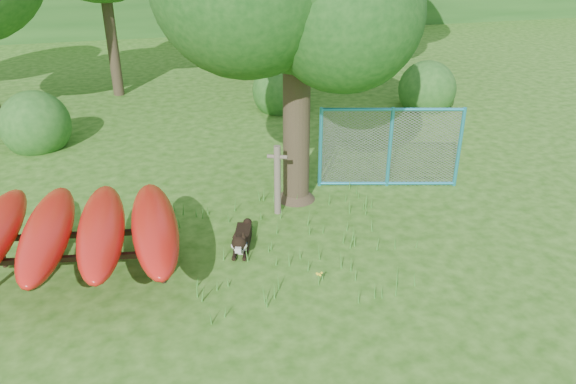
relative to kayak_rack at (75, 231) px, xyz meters
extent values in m
plane|color=#224F0F|center=(3.49, -0.97, -0.86)|extent=(80.00, 80.00, 0.00)
cylinder|color=#32281B|center=(4.29, 1.85, 1.31)|extent=(0.64, 0.64, 4.34)
cone|color=#32281B|center=(4.29, 1.85, -0.64)|extent=(0.95, 0.95, 0.43)
sphere|color=#144413|center=(4.88, 0.89, 3.13)|extent=(2.78, 2.78, 2.78)
cylinder|color=#32281B|center=(4.80, 1.93, 1.92)|extent=(1.15, 0.73, 0.92)
cylinder|color=#32281B|center=(3.83, 1.95, 2.27)|extent=(1.00, 0.49, 0.89)
cylinder|color=brown|center=(3.75, 1.31, -0.12)|extent=(0.18, 0.18, 1.48)
cylinder|color=brown|center=(3.75, 1.31, 0.39)|extent=(0.40, 0.23, 0.08)
cylinder|color=black|center=(1.33, -0.59, -0.59)|extent=(0.10, 0.10, 0.54)
cylinder|color=black|center=(-1.33, 0.59, -0.59)|extent=(0.10, 0.10, 0.54)
cylinder|color=black|center=(1.44, 0.16, -0.59)|extent=(0.10, 0.10, 0.54)
cube|color=black|center=(-0.06, -0.37, -0.30)|extent=(3.21, 0.58, 0.09)
cube|color=black|center=(0.06, 0.37, -0.30)|extent=(3.21, 0.58, 0.09)
ellipsoid|color=red|center=(-0.43, 0.07, 0.00)|extent=(0.92, 3.27, 0.52)
ellipsoid|color=red|center=(0.43, -0.07, 0.00)|extent=(0.80, 3.25, 0.52)
ellipsoid|color=red|center=(1.28, -0.20, 0.00)|extent=(0.82, 3.25, 0.52)
cube|color=black|center=(2.83, 0.30, -0.73)|extent=(0.47, 0.78, 0.25)
cube|color=silver|center=(2.74, 0.00, -0.74)|extent=(0.26, 0.21, 0.23)
sphere|color=black|center=(2.69, -0.18, -0.55)|extent=(0.27, 0.27, 0.27)
cube|color=silver|center=(2.65, -0.30, -0.59)|extent=(0.14, 0.17, 0.09)
sphere|color=silver|center=(2.60, -0.18, -0.59)|extent=(0.13, 0.13, 0.13)
sphere|color=silver|center=(2.76, -0.23, -0.59)|extent=(0.13, 0.13, 0.13)
cone|color=black|center=(2.63, -0.12, -0.40)|extent=(0.14, 0.14, 0.13)
cone|color=black|center=(2.77, -0.16, -0.40)|extent=(0.10, 0.12, 0.13)
cylinder|color=black|center=(2.61, -0.12, -0.81)|extent=(0.16, 0.32, 0.07)
cylinder|color=black|center=(2.79, -0.18, -0.81)|extent=(0.16, 0.32, 0.07)
sphere|color=black|center=(3.00, 0.66, -0.63)|extent=(0.17, 0.17, 0.17)
torus|color=blue|center=(2.71, -0.10, -0.61)|extent=(0.27, 0.15, 0.26)
cylinder|color=#299AC2|center=(4.98, 2.35, 0.06)|extent=(0.10, 0.10, 1.84)
cylinder|color=#299AC2|center=(6.46, 1.97, 0.06)|extent=(0.10, 0.10, 1.84)
cylinder|color=#299AC2|center=(7.95, 1.59, 0.06)|extent=(0.10, 0.10, 1.84)
cylinder|color=#299AC2|center=(6.46, 1.97, 0.94)|extent=(2.98, 0.84, 0.07)
cylinder|color=#299AC2|center=(6.46, 1.97, -0.81)|extent=(2.98, 0.84, 0.07)
plane|color=gray|center=(6.46, 1.97, 0.06)|extent=(2.97, 0.77, 3.07)
cylinder|color=#3E832A|center=(3.81, -1.32, -0.75)|extent=(0.02, 0.02, 0.22)
sphere|color=yellow|center=(3.81, -1.32, -0.64)|extent=(0.04, 0.04, 0.04)
sphere|color=yellow|center=(3.86, -1.31, -0.63)|extent=(0.04, 0.04, 0.04)
sphere|color=yellow|center=(3.79, -1.28, -0.65)|extent=(0.04, 0.04, 0.04)
sphere|color=yellow|center=(3.82, -1.36, -0.64)|extent=(0.04, 0.04, 0.04)
sphere|color=yellow|center=(3.79, -1.33, -0.63)|extent=(0.04, 0.04, 0.04)
cylinder|color=#32281B|center=(0.49, 11.03, 1.77)|extent=(0.36, 0.36, 5.25)
cylinder|color=#32281B|center=(4.99, 12.03, 1.07)|extent=(0.36, 0.36, 3.85)
cylinder|color=#32281B|center=(8.49, 10.03, 1.52)|extent=(0.36, 0.36, 4.76)
cylinder|color=#32281B|center=(11.49, 13.03, 1.59)|extent=(0.36, 0.36, 4.90)
sphere|color=#1F531A|center=(-1.51, 6.53, -0.86)|extent=(1.80, 1.80, 1.80)
sphere|color=#1F531A|center=(9.99, 7.03, -0.86)|extent=(1.80, 1.80, 1.80)
sphere|color=#1F531A|center=(5.49, 8.03, -0.86)|extent=(1.80, 1.80, 1.80)
camera|label=1|loc=(1.39, -8.62, 4.63)|focal=35.00mm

